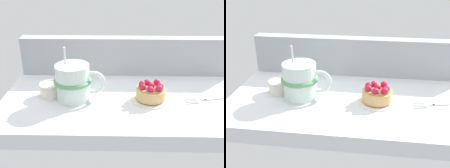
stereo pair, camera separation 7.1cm
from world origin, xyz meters
The scene contains 7 objects.
ground_plane centered at (0.00, 0.00, -2.04)cm, with size 67.81×36.84×4.09cm, color silver.
window_rail_back centered at (0.00, 16.25, 5.98)cm, with size 66.46×4.35×11.96cm, color #9EA3A8.
dessert_plate centered at (5.91, -2.10, 0.30)cm, with size 10.28×10.28×0.64cm.
raspberry_tart centered at (5.92, -2.11, 2.56)cm, with size 7.73×7.73×4.56cm.
coffee_mug centered at (-14.31, -1.77, 4.90)cm, with size 13.66×10.08×14.39cm.
dessert_fork centered at (23.53, -1.24, 0.30)cm, with size 17.83×5.46×0.60cm.
sugar_bowl centered at (-21.20, 0.22, 1.93)cm, with size 6.14×6.14×3.58cm.
Camera 2 is at (4.20, -65.86, 34.78)cm, focal length 43.83 mm.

